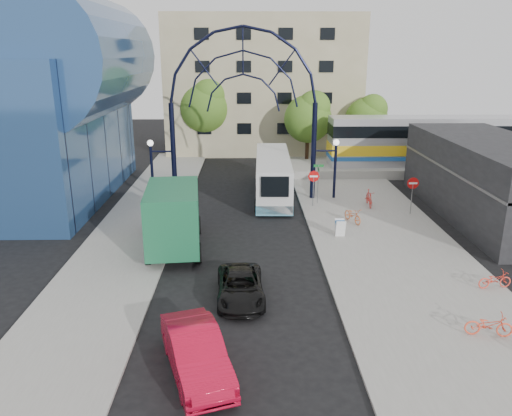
{
  "coord_description": "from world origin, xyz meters",
  "views": [
    {
      "loc": [
        0.2,
        -21.11,
        10.36
      ],
      "look_at": [
        0.73,
        6.0,
        1.85
      ],
      "focal_mm": 35.0,
      "sensor_mm": 36.0,
      "label": 1
    }
  ],
  "objects_px": {
    "black_suv": "(240,287)",
    "do_not_enter_sign": "(413,187)",
    "green_truck": "(174,216)",
    "bike_near_b": "(369,198)",
    "stop_sign": "(314,180)",
    "tree_north_a": "(309,116)",
    "street_name_sign": "(318,175)",
    "tree_north_c": "(368,117)",
    "sandwich_board": "(340,226)",
    "tree_north_b": "(206,105)",
    "city_bus": "(273,175)",
    "bike_near_a": "(353,215)",
    "bike_far_c": "(489,325)",
    "train_car": "(472,141)",
    "gateway_arch": "(243,79)",
    "red_sedan": "(196,352)",
    "bike_far_a": "(495,280)"
  },
  "relations": [
    {
      "from": "red_sedan",
      "to": "tree_north_b",
      "type": "bearing_deg",
      "value": 75.55
    },
    {
      "from": "do_not_enter_sign",
      "to": "street_name_sign",
      "type": "xyz_separation_m",
      "value": [
        -5.8,
        2.6,
        0.15
      ]
    },
    {
      "from": "do_not_enter_sign",
      "to": "street_name_sign",
      "type": "bearing_deg",
      "value": 155.84
    },
    {
      "from": "city_bus",
      "to": "bike_near_a",
      "type": "bearing_deg",
      "value": -52.85
    },
    {
      "from": "do_not_enter_sign",
      "to": "bike_far_c",
      "type": "height_order",
      "value": "do_not_enter_sign"
    },
    {
      "from": "do_not_enter_sign",
      "to": "tree_north_b",
      "type": "height_order",
      "value": "tree_north_b"
    },
    {
      "from": "gateway_arch",
      "to": "tree_north_b",
      "type": "xyz_separation_m",
      "value": [
        -3.88,
        15.93,
        -3.29
      ]
    },
    {
      "from": "gateway_arch",
      "to": "sandwich_board",
      "type": "xyz_separation_m",
      "value": [
        5.6,
        -8.02,
        -7.81
      ]
    },
    {
      "from": "street_name_sign",
      "to": "stop_sign",
      "type": "bearing_deg",
      "value": -123.64
    },
    {
      "from": "tree_north_b",
      "to": "bike_near_a",
      "type": "height_order",
      "value": "tree_north_b"
    },
    {
      "from": "green_truck",
      "to": "stop_sign",
      "type": "bearing_deg",
      "value": 34.81
    },
    {
      "from": "sandwich_board",
      "to": "train_car",
      "type": "relative_size",
      "value": 0.04
    },
    {
      "from": "tree_north_a",
      "to": "bike_near_b",
      "type": "bearing_deg",
      "value": -79.71
    },
    {
      "from": "green_truck",
      "to": "black_suv",
      "type": "bearing_deg",
      "value": -64.84
    },
    {
      "from": "bike_near_b",
      "to": "bike_far_a",
      "type": "relative_size",
      "value": 1.19
    },
    {
      "from": "gateway_arch",
      "to": "city_bus",
      "type": "distance_m",
      "value": 7.36
    },
    {
      "from": "city_bus",
      "to": "bike_near_b",
      "type": "height_order",
      "value": "city_bus"
    },
    {
      "from": "do_not_enter_sign",
      "to": "bike_far_c",
      "type": "xyz_separation_m",
      "value": [
        -1.74,
        -14.76,
        -1.4
      ]
    },
    {
      "from": "green_truck",
      "to": "bike_far_c",
      "type": "distance_m",
      "value": 16.18
    },
    {
      "from": "tree_north_b",
      "to": "tree_north_c",
      "type": "xyz_separation_m",
      "value": [
        16.0,
        -2.0,
        -0.99
      ]
    },
    {
      "from": "street_name_sign",
      "to": "train_car",
      "type": "height_order",
      "value": "train_car"
    },
    {
      "from": "do_not_enter_sign",
      "to": "city_bus",
      "type": "distance_m",
      "value": 10.16
    },
    {
      "from": "tree_north_c",
      "to": "red_sedan",
      "type": "height_order",
      "value": "tree_north_c"
    },
    {
      "from": "black_suv",
      "to": "bike_far_c",
      "type": "xyz_separation_m",
      "value": [
        9.36,
        -3.32,
        -0.02
      ]
    },
    {
      "from": "city_bus",
      "to": "bike_far_c",
      "type": "xyz_separation_m",
      "value": [
        7.1,
        -19.75,
        -1.01
      ]
    },
    {
      "from": "sandwich_board",
      "to": "tree_north_b",
      "type": "bearing_deg",
      "value": 111.59
    },
    {
      "from": "sandwich_board",
      "to": "tree_north_c",
      "type": "relative_size",
      "value": 0.15
    },
    {
      "from": "street_name_sign",
      "to": "tree_north_c",
      "type": "bearing_deg",
      "value": 65.69
    },
    {
      "from": "train_car",
      "to": "bike_far_c",
      "type": "relative_size",
      "value": 14.42
    },
    {
      "from": "black_suv",
      "to": "bike_near_a",
      "type": "bearing_deg",
      "value": 52.51
    },
    {
      "from": "tree_north_c",
      "to": "bike_far_c",
      "type": "bearing_deg",
      "value": -95.01
    },
    {
      "from": "street_name_sign",
      "to": "black_suv",
      "type": "bearing_deg",
      "value": -110.67
    },
    {
      "from": "stop_sign",
      "to": "tree_north_a",
      "type": "relative_size",
      "value": 0.36
    },
    {
      "from": "black_suv",
      "to": "bike_far_a",
      "type": "relative_size",
      "value": 2.78
    },
    {
      "from": "gateway_arch",
      "to": "red_sedan",
      "type": "xyz_separation_m",
      "value": [
        -1.52,
        -20.66,
        -7.77
      ]
    },
    {
      "from": "bike_far_c",
      "to": "stop_sign",
      "type": "bearing_deg",
      "value": 23.7
    },
    {
      "from": "stop_sign",
      "to": "green_truck",
      "type": "height_order",
      "value": "green_truck"
    },
    {
      "from": "green_truck",
      "to": "bike_near_b",
      "type": "relative_size",
      "value": 3.99
    },
    {
      "from": "do_not_enter_sign",
      "to": "bike_near_b",
      "type": "relative_size",
      "value": 1.33
    },
    {
      "from": "stop_sign",
      "to": "bike_far_c",
      "type": "xyz_separation_m",
      "value": [
        4.46,
        -16.76,
        -1.42
      ]
    },
    {
      "from": "street_name_sign",
      "to": "sandwich_board",
      "type": "height_order",
      "value": "street_name_sign"
    },
    {
      "from": "stop_sign",
      "to": "tree_north_a",
      "type": "distance_m",
      "value": 14.23
    },
    {
      "from": "city_bus",
      "to": "bike_far_c",
      "type": "height_order",
      "value": "city_bus"
    },
    {
      "from": "black_suv",
      "to": "city_bus",
      "type": "bearing_deg",
      "value": 79.84
    },
    {
      "from": "tree_north_b",
      "to": "city_bus",
      "type": "height_order",
      "value": "tree_north_b"
    },
    {
      "from": "sandwich_board",
      "to": "train_car",
      "type": "height_order",
      "value": "train_car"
    },
    {
      "from": "black_suv",
      "to": "do_not_enter_sign",
      "type": "bearing_deg",
      "value": 43.54
    },
    {
      "from": "sandwich_board",
      "to": "tree_north_c",
      "type": "bearing_deg",
      "value": 73.45
    },
    {
      "from": "green_truck",
      "to": "tree_north_c",
      "type": "bearing_deg",
      "value": 50.16
    },
    {
      "from": "sandwich_board",
      "to": "tree_north_b",
      "type": "distance_m",
      "value": 26.15
    }
  ]
}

